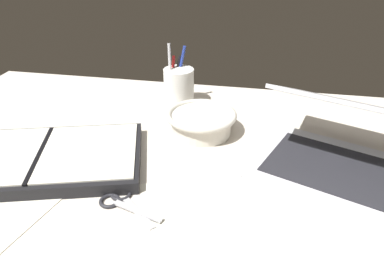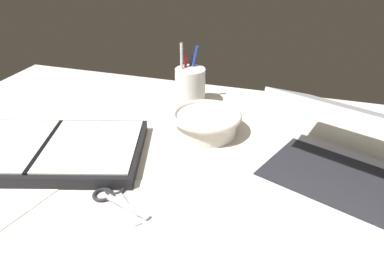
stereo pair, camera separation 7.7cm
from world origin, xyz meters
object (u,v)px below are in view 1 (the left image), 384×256
Objects in this scene: laptop at (347,150)px; bowl at (201,121)px; scissors at (121,201)px; planner at (41,159)px; pen_cup at (179,86)px.

bowl is at bearing -177.38° from laptop.
bowl is 1.31× the size of scissors.
bowl is (-30.70, 10.63, -2.15)cm from laptop.
bowl reaches higher than planner.
pen_cup is 1.33× the size of scissors.
laptop is 47.15cm from pen_cup.
pen_cup is (-39.50, 25.75, 0.01)cm from laptop.
laptop reaches higher than scissors.
planner is at bearing -147.04° from bowl.
pen_cup is (-8.80, 15.13, 2.16)cm from bowl.
scissors is (-40.51, -17.50, -4.83)cm from laptop.
laptop is at bearing -8.18° from planner.
laptop is at bearing 53.75° from scissors.
bowl is at bearing 101.16° from scissors.
scissors is (-9.81, -28.13, -2.68)cm from bowl.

